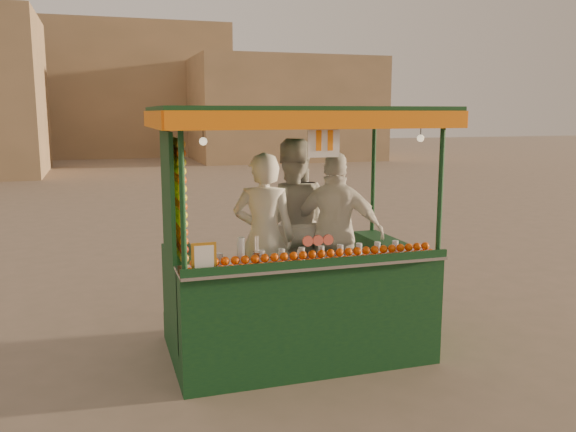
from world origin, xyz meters
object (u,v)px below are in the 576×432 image
object	(u,v)px
vendor_left	(264,238)
vendor_right	(336,234)
juice_cart	(291,278)
vendor_middle	(291,224)

from	to	relation	value
vendor_left	vendor_right	bearing A→B (deg)	-159.36
juice_cart	vendor_middle	xyz separation A→B (m)	(0.21, 0.67, 0.41)
juice_cart	vendor_right	xyz separation A→B (m)	(0.58, 0.30, 0.34)
vendor_middle	vendor_right	size ratio (longest dim) A/B	1.07
juice_cart	vendor_left	bearing A→B (deg)	120.64
vendor_right	vendor_middle	bearing A→B (deg)	-17.96
juice_cart	vendor_left	distance (m)	0.50
vendor_right	juice_cart	bearing A→B (deg)	54.98
vendor_middle	vendor_right	world-z (taller)	vendor_middle
juice_cart	vendor_right	bearing A→B (deg)	27.40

